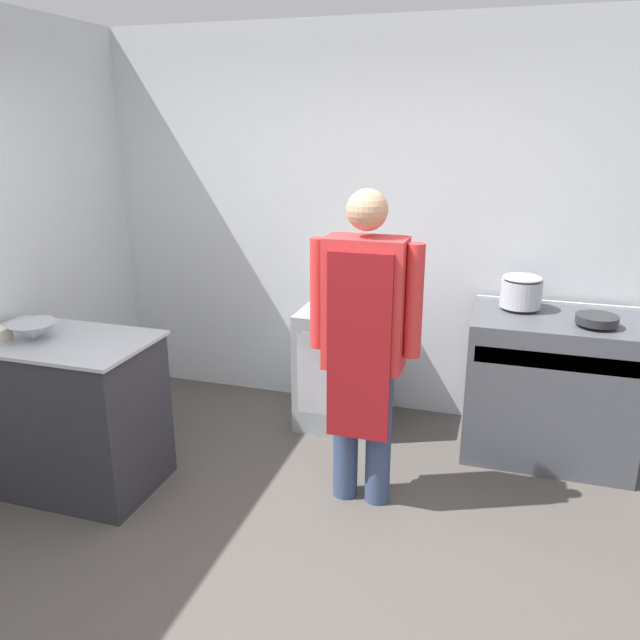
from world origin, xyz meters
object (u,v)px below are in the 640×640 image
Objects in this scene: mixing_bowl at (33,332)px; fridge_unit at (344,366)px; stove at (550,387)px; saute_pan at (597,319)px; person_cook at (364,335)px; stock_pot at (521,290)px.

fridge_unit is at bearing 42.66° from mixing_bowl.
fridge_unit is at bearing 177.60° from stove.
saute_pan is at bearing -29.47° from stove.
fridge_unit is 3.21× the size of mixing_bowl.
person_cook reaches higher than stove.
stock_pot is 1.05× the size of saute_pan.
stock_pot reaches higher than mixing_bowl.
stock_pot reaches higher than stove.
fridge_unit is 1.29m from stock_pot.
person_cook reaches higher than saute_pan.
stock_pot is (1.13, 0.06, 0.62)m from fridge_unit.
person_cook reaches higher than stock_pot.
stock_pot is at bearing 28.23° from mixing_bowl.
person_cook is 1.25m from stock_pot.
person_cook is (0.34, -0.91, 0.57)m from fridge_unit.
fridge_unit is at bearing 110.74° from person_cook.
saute_pan is (1.21, 0.74, -0.03)m from person_cook.
saute_pan is at bearing -6.25° from fridge_unit.
saute_pan is (1.55, -0.17, 0.54)m from fridge_unit.
fridge_unit is 1.65m from saute_pan.
person_cook is at bearing 12.75° from mixing_bowl.
stove is 3.97× the size of stock_pot.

